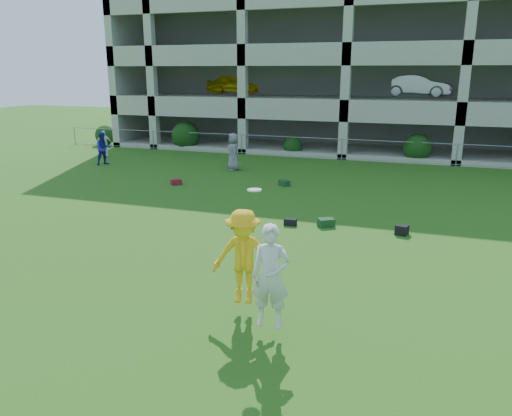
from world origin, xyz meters
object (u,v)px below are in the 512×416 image
at_px(bystander_a, 103,149).
at_px(crate_d, 402,230).
at_px(bystander_c, 233,152).
at_px(parking_garage, 366,53).
at_px(bystander_b, 104,143).
at_px(frisbee_contest, 250,261).

height_order(bystander_a, crate_d, bystander_a).
relative_size(bystander_c, crate_d, 5.31).
bearing_deg(parking_garage, bystander_b, -137.86).
xyz_separation_m(crate_d, parking_garage, (-3.97, 21.35, 5.86)).
distance_m(crate_d, frisbee_contest, 7.16).
distance_m(bystander_b, parking_garage, 18.68).
relative_size(bystander_a, parking_garage, 0.06).
bearing_deg(bystander_b, parking_garage, 7.68).
height_order(bystander_a, frisbee_contest, frisbee_contest).
xyz_separation_m(bystander_a, frisbee_contest, (13.07, -13.59, 0.39)).
relative_size(bystander_a, bystander_b, 1.14).
xyz_separation_m(bystander_a, bystander_b, (-1.61, 2.31, -0.10)).
height_order(frisbee_contest, parking_garage, parking_garage).
height_order(bystander_b, frisbee_contest, frisbee_contest).
xyz_separation_m(bystander_a, bystander_c, (7.04, 0.84, 0.07)).
xyz_separation_m(bystander_b, bystander_c, (8.65, -1.47, 0.18)).
xyz_separation_m(bystander_c, parking_garage, (4.65, 13.50, 5.09)).
bearing_deg(frisbee_contest, bystander_a, 133.86).
bearing_deg(bystander_c, bystander_a, -116.88).
bearing_deg(bystander_b, frisbee_contest, -81.75).
relative_size(bystander_b, frisbee_contest, 0.61).
bearing_deg(frisbee_contest, crate_d, 68.51).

